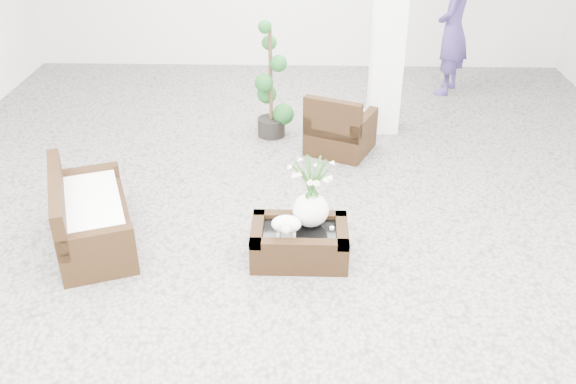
{
  "coord_description": "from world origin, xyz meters",
  "views": [
    {
      "loc": [
        0.14,
        -5.14,
        3.49
      ],
      "look_at": [
        0.0,
        -0.1,
        0.62
      ],
      "focal_mm": 38.97,
      "sensor_mm": 36.0,
      "label": 1
    }
  ],
  "objects_px": {
    "loveseat": "(91,209)",
    "armchair": "(341,122)",
    "coffee_table": "(299,244)",
    "topiary": "(271,81)"
  },
  "relations": [
    {
      "from": "coffee_table",
      "to": "topiary",
      "type": "distance_m",
      "value": 2.9
    },
    {
      "from": "coffee_table",
      "to": "armchair",
      "type": "relative_size",
      "value": 1.15
    },
    {
      "from": "armchair",
      "to": "loveseat",
      "type": "height_order",
      "value": "armchair"
    },
    {
      "from": "armchair",
      "to": "topiary",
      "type": "distance_m",
      "value": 1.07
    },
    {
      "from": "coffee_table",
      "to": "loveseat",
      "type": "xyz_separation_m",
      "value": [
        -2.01,
        0.22,
        0.22
      ]
    },
    {
      "from": "armchair",
      "to": "coffee_table",
      "type": "bearing_deg",
      "value": 102.67
    },
    {
      "from": "armchair",
      "to": "loveseat",
      "type": "bearing_deg",
      "value": 64.98
    },
    {
      "from": "coffee_table",
      "to": "topiary",
      "type": "bearing_deg",
      "value": 98.35
    },
    {
      "from": "coffee_table",
      "to": "armchair",
      "type": "xyz_separation_m",
      "value": [
        0.49,
        2.36,
        0.23
      ]
    },
    {
      "from": "loveseat",
      "to": "armchair",
      "type": "bearing_deg",
      "value": -70.18
    }
  ]
}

